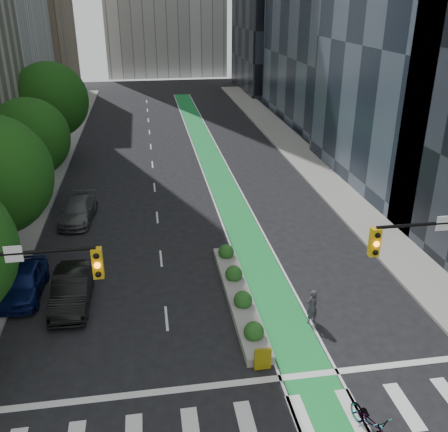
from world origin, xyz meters
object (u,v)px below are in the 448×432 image
object	(u,v)px
parked_car_left_far	(78,210)
median_planter	(239,293)
bicycle	(370,422)
parked_car_left_near	(24,282)
parked_car_left_mid	(72,289)
cyclist	(312,307)

from	to	relation	value
parked_car_left_far	median_planter	bearing A→B (deg)	-45.84
bicycle	parked_car_left_near	distance (m)	17.65
median_planter	parked_car_left_mid	world-z (taller)	parked_car_left_mid
parked_car_left_near	median_planter	bearing A→B (deg)	-10.66
median_planter	parked_car_left_far	xyz separation A→B (m)	(-9.00, 11.36, 0.34)
bicycle	parked_car_left_mid	distance (m)	14.99
median_planter	parked_car_left_near	xyz separation A→B (m)	(-10.70, 2.17, 0.41)
bicycle	cyclist	bearing A→B (deg)	76.46
cyclist	parked_car_left_mid	distance (m)	11.71
median_planter	parked_car_left_mid	distance (m)	8.27
parked_car_left_mid	median_planter	bearing A→B (deg)	-6.43
bicycle	parked_car_left_far	distance (m)	23.63
parked_car_left_mid	parked_car_left_near	bearing A→B (deg)	155.25
cyclist	parked_car_left_mid	world-z (taller)	cyclist
bicycle	parked_car_left_far	bearing A→B (deg)	107.37
parked_car_left_near	parked_car_left_far	bearing A→B (deg)	80.34
bicycle	cyclist	size ratio (longest dim) A/B	1.22
parked_car_left_near	parked_car_left_mid	xyz separation A→B (m)	(2.50, -1.18, 0.03)
parked_car_left_near	parked_car_left_mid	distance (m)	2.76
bicycle	parked_car_left_far	xyz separation A→B (m)	(-11.93, 20.40, 0.15)
parked_car_left_near	parked_car_left_mid	bearing A→B (deg)	-24.41
parked_car_left_far	cyclist	bearing A→B (deg)	-43.16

